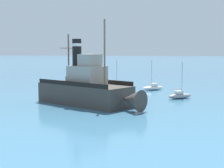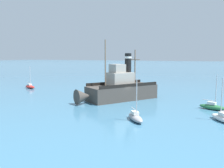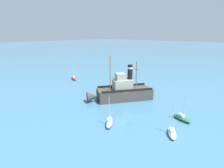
{
  "view_description": "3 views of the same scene",
  "coord_description": "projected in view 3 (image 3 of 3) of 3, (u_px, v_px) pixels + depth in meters",
  "views": [
    {
      "loc": [
        40.7,
        8.02,
        6.58
      ],
      "look_at": [
        -0.37,
        2.37,
        2.35
      ],
      "focal_mm": 55.0,
      "sensor_mm": 36.0,
      "label": 1
    },
    {
      "loc": [
        -13.77,
        36.0,
        7.4
      ],
      "look_at": [
        3.14,
        -1.7,
        2.43
      ],
      "focal_mm": 38.0,
      "sensor_mm": 36.0,
      "label": 2
    },
    {
      "loc": [
        -25.82,
        32.51,
        14.59
      ],
      "look_at": [
        3.37,
        0.57,
        3.38
      ],
      "focal_mm": 32.0,
      "sensor_mm": 36.0,
      "label": 3
    }
  ],
  "objects": [
    {
      "name": "ground_plane",
      "position": [
        125.0,
        101.0,
        43.75
      ],
      "size": [
        600.0,
        600.0,
        0.0
      ],
      "primitive_type": "plane",
      "color": "teal"
    },
    {
      "name": "sailboat_red",
      "position": [
        74.0,
        78.0,
        63.59
      ],
      "size": [
        3.94,
        2.38,
        4.9
      ],
      "color": "#B22823",
      "rests_on": "ground"
    },
    {
      "name": "sailboat_grey",
      "position": [
        109.0,
        122.0,
        32.38
      ],
      "size": [
        3.16,
        3.7,
        4.9
      ],
      "color": "gray",
      "rests_on": "ground"
    },
    {
      "name": "sailboat_green",
      "position": [
        182.0,
        118.0,
        34.07
      ],
      "size": [
        3.95,
        2.35,
        4.9
      ],
      "color": "#286B3D",
      "rests_on": "ground"
    },
    {
      "name": "old_tugboat",
      "position": [
        122.0,
        92.0,
        44.3
      ],
      "size": [
        10.68,
        13.91,
        9.9
      ],
      "color": "#423D38",
      "rests_on": "ground"
    },
    {
      "name": "sailboat_white",
      "position": [
        172.0,
        132.0,
        29.12
      ],
      "size": [
        3.01,
        3.78,
        4.9
      ],
      "color": "white",
      "rests_on": "ground"
    }
  ]
}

